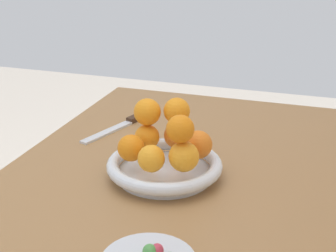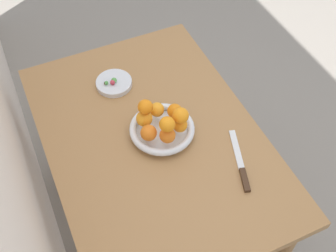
{
  "view_description": "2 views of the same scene",
  "coord_description": "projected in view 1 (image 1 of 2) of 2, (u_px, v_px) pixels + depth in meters",
  "views": [
    {
      "loc": [
        0.91,
        0.27,
        1.23
      ],
      "look_at": [
        0.03,
        -0.02,
        0.87
      ],
      "focal_mm": 55.0,
      "sensor_mm": 36.0,
      "label": 1
    },
    {
      "loc": [
        -0.87,
        0.33,
        1.97
      ],
      "look_at": [
        -0.03,
        -0.05,
        0.81
      ],
      "focal_mm": 45.0,
      "sensor_mm": 36.0,
      "label": 2
    }
  ],
  "objects": [
    {
      "name": "dining_table",
      "position": [
        181.0,
        216.0,
        1.09
      ],
      "size": [
        1.1,
        0.76,
        0.74
      ],
      "color": "#9E7042",
      "rests_on": "ground_plane"
    },
    {
      "name": "fruit_bowl",
      "position": [
        165.0,
        167.0,
        1.06
      ],
      "size": [
        0.24,
        0.24,
        0.04
      ],
      "color": "silver",
      "rests_on": "dining_table"
    },
    {
      "name": "orange_0",
      "position": [
        198.0,
        145.0,
        1.05
      ],
      "size": [
        0.06,
        0.06,
        0.06
      ],
      "primitive_type": "sphere",
      "color": "orange",
      "rests_on": "fruit_bowl"
    },
    {
      "name": "orange_1",
      "position": [
        177.0,
        135.0,
        1.1
      ],
      "size": [
        0.06,
        0.06,
        0.06
      ],
      "primitive_type": "sphere",
      "color": "orange",
      "rests_on": "fruit_bowl"
    },
    {
      "name": "orange_2",
      "position": [
        147.0,
        137.0,
        1.09
      ],
      "size": [
        0.05,
        0.05,
        0.05
      ],
      "primitive_type": "sphere",
      "color": "orange",
      "rests_on": "fruit_bowl"
    },
    {
      "name": "orange_3",
      "position": [
        131.0,
        148.0,
        1.04
      ],
      "size": [
        0.05,
        0.05,
        0.05
      ],
      "primitive_type": "sphere",
      "color": "orange",
      "rests_on": "fruit_bowl"
    },
    {
      "name": "orange_4",
      "position": [
        151.0,
        159.0,
        0.99
      ],
      "size": [
        0.05,
        0.05,
        0.05
      ],
      "primitive_type": "sphere",
      "color": "orange",
      "rests_on": "fruit_bowl"
    },
    {
      "name": "orange_5",
      "position": [
        184.0,
        157.0,
        0.99
      ],
      "size": [
        0.06,
        0.06,
        0.06
      ],
      "primitive_type": "sphere",
      "color": "orange",
      "rests_on": "fruit_bowl"
    },
    {
      "name": "orange_6",
      "position": [
        147.0,
        112.0,
        1.08
      ],
      "size": [
        0.06,
        0.06,
        0.06
      ],
      "primitive_type": "sphere",
      "color": "orange",
      "rests_on": "orange_2"
    },
    {
      "name": "orange_7",
      "position": [
        180.0,
        129.0,
        0.97
      ],
      "size": [
        0.05,
        0.05,
        0.05
      ],
      "primitive_type": "sphere",
      "color": "orange",
      "rests_on": "orange_5"
    },
    {
      "name": "orange_8",
      "position": [
        177.0,
        111.0,
        1.07
      ],
      "size": [
        0.06,
        0.06,
        0.06
      ],
      "primitive_type": "sphere",
      "color": "orange",
      "rests_on": "orange_1"
    },
    {
      "name": "candy_ball_1",
      "position": [
        157.0,
        250.0,
        0.77
      ],
      "size": [
        0.02,
        0.02,
        0.02
      ],
      "primitive_type": "sphere",
      "color": "#C6384C",
      "rests_on": "candy_dish"
    },
    {
      "name": "candy_ball_3",
      "position": [
        150.0,
        251.0,
        0.77
      ],
      "size": [
        0.02,
        0.02,
        0.02
      ],
      "primitive_type": "sphere",
      "color": "#4C9947",
      "rests_on": "candy_dish"
    },
    {
      "name": "knife",
      "position": [
        125.0,
        123.0,
        1.34
      ],
      "size": [
        0.25,
        0.1,
        0.01
      ],
      "color": "#3F2819",
      "rests_on": "dining_table"
    }
  ]
}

